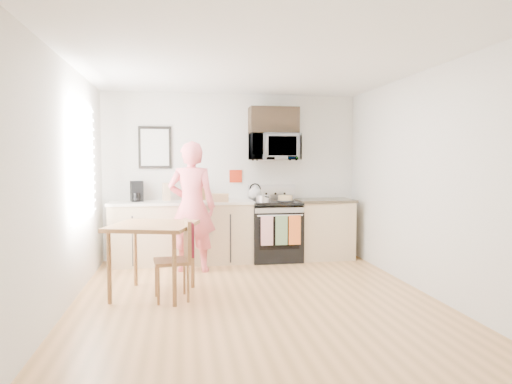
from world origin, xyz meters
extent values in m
plane|color=#A5743F|center=(0.00, 0.00, 0.00)|extent=(4.60, 4.60, 0.00)
cube|color=beige|center=(0.00, 2.30, 1.30)|extent=(4.00, 0.04, 2.60)
cube|color=beige|center=(0.00, -2.30, 1.30)|extent=(4.00, 0.04, 2.60)
cube|color=beige|center=(-2.00, 0.00, 1.30)|extent=(0.04, 4.60, 2.60)
cube|color=beige|center=(2.00, 0.00, 1.30)|extent=(0.04, 4.60, 2.60)
cube|color=white|center=(0.00, 0.00, 2.60)|extent=(4.00, 4.60, 0.04)
cube|color=silver|center=(-1.98, 0.80, 1.55)|extent=(0.02, 1.40, 1.50)
cube|color=white|center=(-1.97, 0.80, 1.55)|extent=(0.01, 1.30, 1.40)
cube|color=#D0B885|center=(-0.80, 2.00, 0.45)|extent=(2.10, 0.60, 0.90)
cube|color=silver|center=(-0.80, 2.00, 0.92)|extent=(2.14, 0.64, 0.04)
cube|color=#D0B885|center=(1.43, 2.00, 0.45)|extent=(0.84, 0.60, 0.90)
cube|color=black|center=(1.43, 2.00, 0.92)|extent=(0.88, 0.64, 0.04)
cube|color=black|center=(0.63, 1.97, 0.39)|extent=(0.76, 0.65, 0.77)
cube|color=black|center=(0.63, 1.66, 0.45)|extent=(0.61, 0.02, 0.45)
cube|color=#BBBBC0|center=(0.63, 1.66, 0.78)|extent=(0.74, 0.02, 0.14)
cylinder|color=#BBBBC0|center=(0.63, 1.61, 0.74)|extent=(0.68, 0.02, 0.02)
cube|color=black|center=(0.63, 1.97, 0.90)|extent=(0.76, 0.65, 0.04)
cube|color=#BBBBC0|center=(0.63, 2.25, 1.04)|extent=(0.76, 0.08, 0.24)
cube|color=silver|center=(0.43, 1.61, 0.52)|extent=(0.18, 0.02, 0.44)
cube|color=#587951|center=(0.65, 1.61, 0.52)|extent=(0.18, 0.02, 0.44)
cube|color=orange|center=(0.85, 1.61, 0.52)|extent=(0.18, 0.02, 0.44)
imported|color=#BBBBC0|center=(0.63, 2.08, 1.76)|extent=(0.76, 0.51, 0.42)
cube|color=black|center=(0.63, 2.12, 2.18)|extent=(0.76, 0.35, 0.40)
cube|color=black|center=(-1.20, 2.28, 1.75)|extent=(0.50, 0.03, 0.65)
cube|color=silver|center=(-1.20, 2.26, 1.75)|extent=(0.42, 0.01, 0.56)
cube|color=#A8240E|center=(0.05, 2.28, 1.30)|extent=(0.20, 0.02, 0.20)
imported|color=#E23E49|center=(-0.67, 1.45, 0.91)|extent=(0.73, 0.56, 1.82)
cube|color=brown|center=(-1.14, 0.37, 0.81)|extent=(0.88, 0.88, 0.04)
cylinder|color=brown|center=(-1.59, 0.12, 0.39)|extent=(0.05, 0.05, 0.78)
cylinder|color=brown|center=(-0.89, -0.08, 0.39)|extent=(0.05, 0.05, 0.78)
cylinder|color=brown|center=(-1.38, 0.82, 0.39)|extent=(0.05, 0.05, 0.78)
cylinder|color=brown|center=(-0.68, 0.61, 0.39)|extent=(0.05, 0.05, 0.78)
cube|color=brown|center=(-0.93, 0.17, 0.43)|extent=(0.42, 0.42, 0.04)
cube|color=brown|center=(-0.75, 0.19, 0.67)|extent=(0.08, 0.38, 0.45)
cube|color=#510E17|center=(-0.73, 0.19, 0.68)|extent=(0.10, 0.34, 0.38)
cylinder|color=brown|center=(-1.06, -0.01, 0.21)|extent=(0.03, 0.03, 0.41)
cylinder|color=brown|center=(-0.75, 0.03, 0.21)|extent=(0.03, 0.03, 0.41)
cylinder|color=brown|center=(-1.10, 0.31, 0.21)|extent=(0.03, 0.03, 0.41)
cylinder|color=brown|center=(-0.79, 0.35, 0.21)|extent=(0.03, 0.03, 0.41)
cube|color=brown|center=(-0.50, 2.14, 1.04)|extent=(0.13, 0.15, 0.19)
cylinder|color=#A8240E|center=(-0.71, 2.21, 1.01)|extent=(0.11, 0.11, 0.14)
imported|color=silver|center=(-0.63, 2.18, 0.97)|extent=(0.29, 0.29, 0.06)
cube|color=tan|center=(-1.03, 2.12, 1.08)|extent=(0.13, 0.13, 0.27)
cube|color=black|center=(-1.47, 2.08, 1.09)|extent=(0.21, 0.24, 0.30)
cylinder|color=black|center=(-1.47, 1.99, 1.02)|extent=(0.11, 0.11, 0.11)
cube|color=tan|center=(-0.28, 1.78, 1.00)|extent=(0.35, 0.20, 0.12)
cylinder|color=black|center=(0.77, 1.90, 0.93)|extent=(0.27, 0.27, 0.01)
cylinder|color=tan|center=(0.77, 1.90, 0.98)|extent=(0.22, 0.22, 0.07)
sphere|color=silver|center=(0.35, 2.20, 1.03)|extent=(0.21, 0.21, 0.21)
cone|color=silver|center=(0.35, 2.20, 1.14)|extent=(0.07, 0.07, 0.07)
torus|color=black|center=(0.35, 2.20, 1.10)|extent=(0.19, 0.02, 0.19)
cylinder|color=#BBBBC0|center=(0.40, 1.78, 0.98)|extent=(0.21, 0.21, 0.10)
cylinder|color=black|center=(0.43, 1.62, 1.02)|extent=(0.05, 0.19, 0.02)
camera|label=1|loc=(-0.81, -4.92, 1.56)|focal=32.00mm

